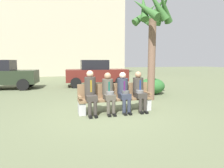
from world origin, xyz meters
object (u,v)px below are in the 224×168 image
Objects in this scene: parked_car_near at (0,75)px; seated_man_centerleft at (109,91)px; park_bench at (115,98)px; parked_car_far at (96,73)px; palm_tree_tall at (153,21)px; building_backdrop at (52,29)px; seated_man_centerright at (124,90)px; shrub_near_bench at (152,86)px; seated_man_leftmost at (91,90)px; seated_man_rightmost at (139,89)px.

seated_man_centerleft is at bearing -54.65° from parked_car_near.
park_bench is at bearing 29.12° from seated_man_centerleft.
parked_car_near is 5.57m from parked_car_far.
palm_tree_tall is at bearing -36.43° from parked_car_near.
palm_tree_tall reaches higher than seated_man_centerleft.
park_bench is 1.86× the size of seated_man_centerleft.
palm_tree_tall is at bearing 33.12° from seated_man_centerleft.
building_backdrop is (-2.85, 12.41, 4.63)m from parked_car_far.
parked_car_near is 1.01× the size of parked_car_far.
shrub_near_bench is at bearing 47.82° from seated_man_centerright.
shrub_near_bench is 0.32× the size of parked_car_far.
seated_man_leftmost is 1.58m from seated_man_rightmost.
seated_man_centerleft is 0.99× the size of seated_man_rightmost.
seated_man_centerleft reaches higher than park_bench.
seated_man_centerleft is (-0.25, -0.14, 0.27)m from park_bench.
seated_man_centerright is at bearing -0.68° from seated_man_leftmost.
seated_man_centerright is at bearing -51.88° from parked_car_near.
seated_man_leftmost is 7.73m from parked_car_near.
seated_man_rightmost is 0.32× the size of parked_car_far.
park_bench is 0.59× the size of parked_car_far.
seated_man_centerright is 0.31× the size of parked_car_near.
seated_man_centerright is at bearing -93.75° from parked_car_far.
park_bench is 0.58× the size of parked_car_near.
park_bench is at bearing 8.91° from seated_man_leftmost.
shrub_near_bench is (0.70, 1.24, -2.82)m from palm_tree_tall.
palm_tree_tall reaches higher than shrub_near_bench.
seated_man_centerright is 1.01× the size of shrub_near_bench.
park_bench is at bearing -136.39° from shrub_near_bench.
seated_man_centerright is 0.32× the size of parked_car_far.
building_backdrop is (-4.88, 16.11, 5.07)m from shrub_near_bench.
building_backdrop is at bearing 98.94° from seated_man_rightmost.
park_bench is at bearing -96.04° from parked_car_far.
seated_man_centerright is 0.99× the size of seated_man_rightmost.
palm_tree_tall is 0.27× the size of building_backdrop.
park_bench is 0.39m from seated_man_centerleft.
park_bench is 3.73m from shrub_near_bench.
seated_man_centerright is at bearing -179.88° from seated_man_rightmost.
parked_car_near is at bearing 128.12° from seated_man_centerright.
palm_tree_tall is at bearing -76.46° from building_backdrop.
building_backdrop is at bearing 103.54° from palm_tree_tall.
seated_man_rightmost is (1.58, -0.01, -0.03)m from seated_man_leftmost.
seated_man_centerleft is at bearing -98.11° from parked_car_far.
seated_man_centerleft is 3.68m from palm_tree_tall.
parked_car_far is (0.91, 6.41, 0.13)m from seated_man_centerleft.
palm_tree_tall is at bearing 27.40° from seated_man_leftmost.
seated_man_leftmost is at bearing 178.64° from seated_man_centerleft.
seated_man_centerleft is at bearing -150.88° from park_bench.
parked_car_far is 13.54m from building_backdrop.
seated_man_centerright is (0.49, 0.00, 0.00)m from seated_man_centerleft.
seated_man_leftmost reaches higher than seated_man_centerright.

